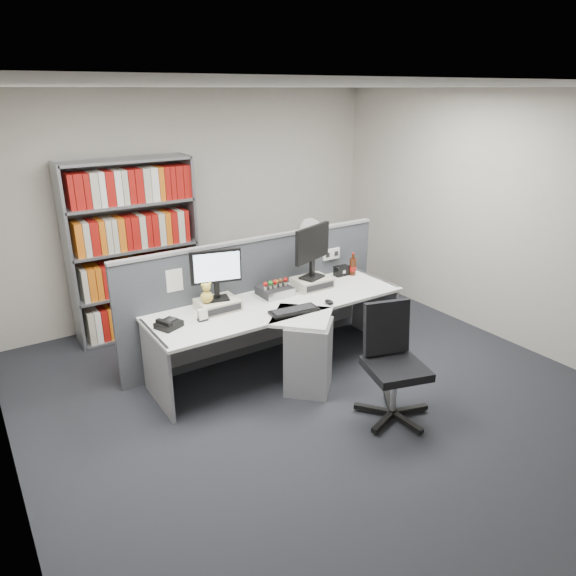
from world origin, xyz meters
TOP-DOWN VIEW (x-y plane):
  - ground at (0.00, 0.00)m, footprint 5.50×5.50m
  - room_shell at (0.00, 0.00)m, footprint 5.04×5.54m
  - partition at (0.00, 1.25)m, footprint 3.00×0.08m
  - desk at (0.00, 0.60)m, footprint 2.60×1.20m
  - monitor_riser_left at (-0.58, 0.98)m, footprint 0.38×0.31m
  - monitor_riser_right at (0.52, 0.98)m, footprint 0.38×0.31m
  - monitor_left at (-0.58, 0.98)m, footprint 0.47×0.20m
  - monitor_right at (0.52, 0.98)m, footprint 0.53×0.25m
  - desktop_pc at (0.07, 1.00)m, footprint 0.32×0.28m
  - figurines at (0.07, 0.99)m, footprint 0.29×0.05m
  - keyboard at (-0.01, 0.52)m, footprint 0.48×0.22m
  - mouse at (0.38, 0.51)m, footprint 0.07×0.11m
  - desk_phone at (-1.13, 0.85)m, footprint 0.25×0.24m
  - desk_calendar at (-0.81, 0.82)m, footprint 0.09×0.07m
  - plush_toy at (-0.70, 0.96)m, footprint 0.11×0.11m
  - speaker at (1.01, 1.09)m, footprint 0.17×0.09m
  - cola_bottle at (1.12, 1.04)m, footprint 0.08×0.08m
  - shelving_unit at (-0.90, 2.44)m, footprint 1.41×0.40m
  - filing_cabinet at (1.20, 1.99)m, footprint 0.45×0.61m
  - desk_fan at (1.20, 1.99)m, footprint 0.28×0.17m
  - office_chair at (0.37, -0.41)m, footprint 0.66×0.66m

SIDE VIEW (x-z plane):
  - ground at x=0.00m, z-range 0.00..0.00m
  - filing_cabinet at x=1.20m, z-range 0.00..0.70m
  - desk at x=0.00m, z-range 0.10..0.82m
  - office_chair at x=0.37m, z-range 0.03..1.02m
  - partition at x=0.00m, z-range 0.01..1.29m
  - keyboard at x=-0.01m, z-range 0.72..0.75m
  - mouse at x=0.38m, z-range 0.72..0.76m
  - desk_phone at x=-1.13m, z-range 0.71..0.79m
  - desktop_pc at x=0.07m, z-range 0.72..0.80m
  - desk_calendar at x=-0.81m, z-range 0.71..0.82m
  - monitor_riser_left at x=-0.58m, z-range 0.72..0.82m
  - monitor_riser_right at x=0.52m, z-range 0.72..0.82m
  - speaker at x=1.01m, z-range 0.72..0.83m
  - cola_bottle at x=1.12m, z-range 0.69..0.94m
  - figurines at x=0.07m, z-range 0.81..0.90m
  - plush_toy at x=-0.70m, z-range 0.81..1.00m
  - shelving_unit at x=-0.90m, z-range -0.02..1.98m
  - desk_fan at x=1.20m, z-range 0.76..1.23m
  - monitor_left at x=-0.58m, z-range 0.87..1.35m
  - monitor_right at x=0.52m, z-range 0.87..1.43m
  - room_shell at x=0.00m, z-range 0.43..3.15m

